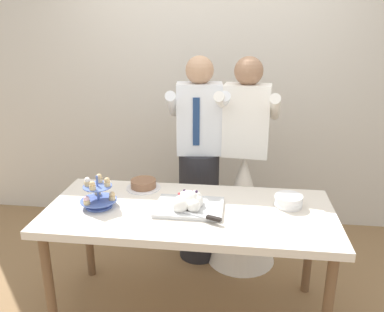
{
  "coord_description": "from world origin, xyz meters",
  "views": [
    {
      "loc": [
        0.29,
        -2.19,
        1.87
      ],
      "look_at": [
        -0.0,
        0.15,
        1.07
      ],
      "focal_mm": 36.56,
      "sensor_mm": 36.0,
      "label": 1
    }
  ],
  "objects": [
    {
      "name": "cupcake_stand",
      "position": [
        -0.57,
        -0.04,
        0.86
      ],
      "size": [
        0.23,
        0.23,
        0.21
      ],
      "color": "#4C66B2",
      "rests_on": "dessert_table"
    },
    {
      "name": "main_cake_tray",
      "position": [
        -0.0,
        -0.01,
        0.82
      ],
      "size": [
        0.43,
        0.35,
        0.12
      ],
      "color": "silver",
      "rests_on": "dessert_table"
    },
    {
      "name": "ground_plane",
      "position": [
        0.0,
        0.0,
        0.0
      ],
      "size": [
        8.0,
        8.0,
        0.0
      ],
      "primitive_type": "plane",
      "color": "olive"
    },
    {
      "name": "person_bride",
      "position": [
        0.34,
        0.69,
        0.58
      ],
      "size": [
        0.56,
        0.56,
        1.66
      ],
      "color": "white",
      "rests_on": "ground_plane"
    },
    {
      "name": "round_cake",
      "position": [
        -0.36,
        0.28,
        0.8
      ],
      "size": [
        0.24,
        0.24,
        0.07
      ],
      "color": "white",
      "rests_on": "dessert_table"
    },
    {
      "name": "dessert_table",
      "position": [
        0.0,
        0.0,
        0.7
      ],
      "size": [
        1.8,
        0.8,
        0.78
      ],
      "color": "silver",
      "rests_on": "ground_plane"
    },
    {
      "name": "rear_wall",
      "position": [
        0.0,
        1.45,
        1.45
      ],
      "size": [
        5.2,
        0.1,
        2.9
      ],
      "primitive_type": "cube",
      "color": "beige",
      "rests_on": "ground_plane"
    },
    {
      "name": "person_groom",
      "position": [
        -0.01,
        0.7,
        0.75
      ],
      "size": [
        0.51,
        0.53,
        1.66
      ],
      "color": "#232328",
      "rests_on": "ground_plane"
    },
    {
      "name": "plate_stack",
      "position": [
        0.62,
        0.12,
        0.81
      ],
      "size": [
        0.18,
        0.18,
        0.08
      ],
      "color": "white",
      "rests_on": "dessert_table"
    }
  ]
}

